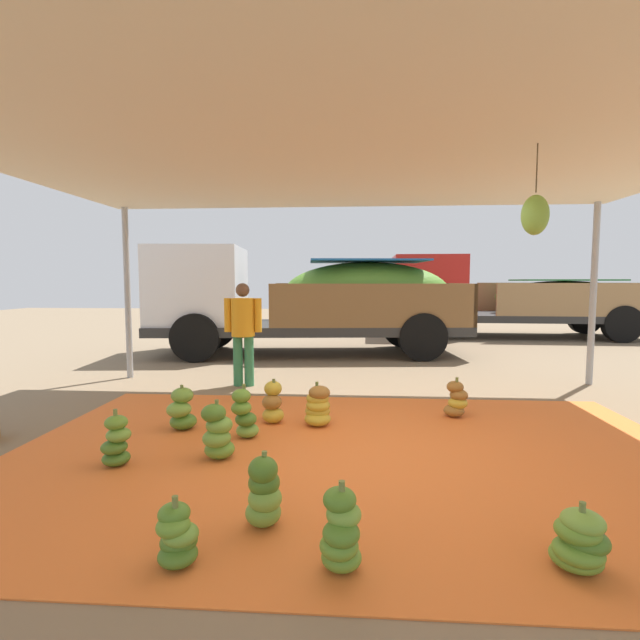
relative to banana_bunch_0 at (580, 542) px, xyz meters
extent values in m
plane|color=#7F6B51|center=(-1.29, 4.69, -0.18)|extent=(40.00, 40.00, 0.00)
cube|color=orange|center=(-1.29, 1.69, -0.17)|extent=(6.60, 4.30, 0.01)
cylinder|color=#9EA0A5|center=(-5.09, 4.99, 1.26)|extent=(0.10, 0.10, 2.88)
cylinder|color=#9EA0A5|center=(2.51, 4.99, 1.26)|extent=(0.10, 0.10, 2.88)
cube|color=beige|center=(-1.29, 1.69, 2.73)|extent=(8.00, 7.00, 0.06)
cylinder|color=#4C422D|center=(0.35, 1.77, 2.49)|extent=(0.01, 0.01, 0.43)
ellipsoid|color=#75A83D|center=(0.35, 1.77, 2.07)|extent=(0.24, 0.24, 0.36)
ellipsoid|color=#60932D|center=(-0.01, 0.02, -0.10)|extent=(0.29, 0.29, 0.13)
ellipsoid|color=#60932D|center=(-0.01, -0.02, -0.04)|extent=(0.39, 0.39, 0.13)
ellipsoid|color=#477523|center=(0.03, 0.00, 0.01)|extent=(0.37, 0.37, 0.13)
ellipsoid|color=#60932D|center=(-0.01, 0.00, 0.07)|extent=(0.31, 0.31, 0.13)
ellipsoid|color=#75A83D|center=(0.01, 0.00, 0.12)|extent=(0.30, 0.30, 0.13)
cylinder|color=olive|center=(0.00, -0.01, 0.18)|extent=(0.04, 0.04, 0.12)
ellipsoid|color=gold|center=(-2.20, 2.61, -0.08)|extent=(0.26, 0.26, 0.18)
ellipsoid|color=#996628|center=(-2.22, 2.62, 0.07)|extent=(0.32, 0.32, 0.18)
ellipsoid|color=gold|center=(-2.21, 2.66, 0.22)|extent=(0.28, 0.28, 0.18)
cylinder|color=olive|center=(-2.20, 2.64, 0.28)|extent=(0.04, 0.04, 0.12)
ellipsoid|color=#477523|center=(-3.40, 1.28, -0.10)|extent=(0.28, 0.28, 0.13)
ellipsoid|color=#477523|center=(-3.40, 1.26, 0.01)|extent=(0.31, 0.31, 0.13)
ellipsoid|color=#6B9E38|center=(-3.36, 1.27, 0.11)|extent=(0.29, 0.29, 0.13)
ellipsoid|color=#60932D|center=(-3.39, 1.28, 0.22)|extent=(0.28, 0.28, 0.13)
cylinder|color=olive|center=(-3.39, 1.28, 0.28)|extent=(0.04, 0.04, 0.12)
ellipsoid|color=#518428|center=(-3.16, 2.31, -0.08)|extent=(0.40, 0.40, 0.17)
ellipsoid|color=#75A83D|center=(-3.19, 2.26, 0.07)|extent=(0.33, 0.33, 0.17)
ellipsoid|color=#6B9E38|center=(-3.16, 2.30, 0.22)|extent=(0.32, 0.32, 0.17)
cylinder|color=olive|center=(-3.16, 2.28, 0.28)|extent=(0.04, 0.04, 0.12)
ellipsoid|color=#6B9E38|center=(-1.89, 0.36, -0.08)|extent=(0.28, 0.28, 0.18)
ellipsoid|color=#75A83D|center=(-1.87, 0.35, 0.03)|extent=(0.23, 0.23, 0.18)
ellipsoid|color=#477523|center=(-1.88, 0.36, 0.13)|extent=(0.27, 0.27, 0.18)
ellipsoid|color=#477523|center=(-1.88, 0.32, 0.23)|extent=(0.28, 0.28, 0.18)
cylinder|color=olive|center=(-1.87, 0.34, 0.29)|extent=(0.04, 0.04, 0.12)
ellipsoid|color=#60932D|center=(-1.35, -0.08, -0.10)|extent=(0.32, 0.32, 0.14)
ellipsoid|color=#60932D|center=(-1.36, -0.12, -0.01)|extent=(0.26, 0.26, 0.14)
ellipsoid|color=#518428|center=(-1.35, -0.14, 0.08)|extent=(0.26, 0.26, 0.14)
ellipsoid|color=#75A83D|center=(-1.34, -0.09, 0.16)|extent=(0.25, 0.25, 0.14)
ellipsoid|color=#518428|center=(-1.36, -0.09, 0.25)|extent=(0.27, 0.27, 0.14)
cylinder|color=olive|center=(-1.35, -0.11, 0.31)|extent=(0.04, 0.04, 0.12)
ellipsoid|color=gold|center=(-1.68, 2.54, -0.09)|extent=(0.32, 0.32, 0.16)
ellipsoid|color=gold|center=(-1.68, 2.59, -0.01)|extent=(0.35, 0.35, 0.16)
ellipsoid|color=gold|center=(-1.68, 2.56, 0.06)|extent=(0.30, 0.30, 0.16)
ellipsoid|color=gold|center=(-1.68, 2.58, 0.14)|extent=(0.35, 0.35, 0.16)
ellipsoid|color=#996628|center=(-1.66, 2.55, 0.21)|extent=(0.30, 0.30, 0.16)
cylinder|color=olive|center=(-1.69, 2.57, 0.27)|extent=(0.04, 0.04, 0.12)
ellipsoid|color=#996628|center=(-0.05, 3.01, -0.09)|extent=(0.33, 0.33, 0.15)
ellipsoid|color=gold|center=(-0.01, 3.01, 0.00)|extent=(0.32, 0.32, 0.15)
ellipsoid|color=#996628|center=(0.00, 3.02, 0.10)|extent=(0.31, 0.31, 0.15)
ellipsoid|color=#996628|center=(-0.04, 3.04, 0.19)|extent=(0.29, 0.29, 0.15)
cylinder|color=olive|center=(-0.02, 3.02, 0.25)|extent=(0.04, 0.04, 0.12)
ellipsoid|color=#75A83D|center=(-2.39, 2.09, -0.09)|extent=(0.26, 0.26, 0.15)
ellipsoid|color=#477523|center=(-2.40, 2.07, 0.03)|extent=(0.29, 0.29, 0.15)
ellipsoid|color=#60932D|center=(-2.44, 2.04, 0.16)|extent=(0.21, 0.21, 0.15)
ellipsoid|color=#60932D|center=(-2.44, 2.04, 0.29)|extent=(0.24, 0.24, 0.15)
cylinder|color=olive|center=(-2.42, 2.07, 0.35)|extent=(0.04, 0.04, 0.12)
ellipsoid|color=#477523|center=(-2.30, -0.11, -0.10)|extent=(0.32, 0.32, 0.12)
ellipsoid|color=#477523|center=(-2.31, -0.07, -0.05)|extent=(0.28, 0.28, 0.12)
ellipsoid|color=#6B9E38|center=(-2.29, -0.09, 0.01)|extent=(0.29, 0.29, 0.12)
ellipsoid|color=#60932D|center=(-2.32, -0.10, 0.06)|extent=(0.27, 0.27, 0.12)
ellipsoid|color=#518428|center=(-2.33, -0.06, 0.12)|extent=(0.24, 0.24, 0.12)
cylinder|color=olive|center=(-2.31, -0.09, 0.18)|extent=(0.04, 0.04, 0.12)
ellipsoid|color=#60932D|center=(-2.52, 1.51, -0.08)|extent=(0.28, 0.28, 0.17)
ellipsoid|color=#6B9E38|center=(-2.53, 1.47, 0.03)|extent=(0.32, 0.32, 0.17)
ellipsoid|color=#6B9E38|center=(-2.51, 1.50, 0.15)|extent=(0.27, 0.27, 0.17)
ellipsoid|color=#477523|center=(-2.56, 1.48, 0.27)|extent=(0.29, 0.29, 0.17)
cylinder|color=olive|center=(-2.54, 1.50, 0.33)|extent=(0.04, 0.04, 0.12)
cube|color=#2D2D2D|center=(-2.26, 7.82, 0.42)|extent=(7.06, 2.86, 0.20)
cube|color=silver|center=(-4.72, 7.58, 1.37)|extent=(2.11, 2.22, 1.70)
cube|color=#232D38|center=(-5.69, 7.49, 1.71)|extent=(0.19, 1.77, 0.75)
cube|color=brown|center=(-0.86, 6.87, 0.97)|extent=(4.25, 0.48, 0.90)
cube|color=brown|center=(-1.06, 9.01, 0.97)|extent=(4.25, 0.48, 0.90)
cube|color=brown|center=(1.13, 8.14, 0.97)|extent=(0.29, 2.22, 0.90)
ellipsoid|color=#518428|center=(-0.96, 7.94, 1.22)|extent=(3.91, 2.21, 1.38)
cube|color=#19569E|center=(-0.96, 7.94, 1.93)|extent=(2.71, 1.92, 0.04)
cylinder|color=black|center=(-4.49, 6.59, 0.32)|extent=(1.02, 0.37, 1.00)
cylinder|color=black|center=(-4.68, 8.60, 0.32)|extent=(1.02, 0.37, 1.00)
cylinder|color=black|center=(0.17, 7.03, 0.32)|extent=(1.02, 0.37, 1.00)
cylinder|color=black|center=(-0.02, 9.04, 0.32)|extent=(1.02, 0.37, 1.00)
cube|color=#2D2D2D|center=(3.55, 11.46, 0.42)|extent=(7.26, 2.57, 0.20)
cube|color=red|center=(0.96, 11.54, 1.37)|extent=(2.08, 2.22, 1.70)
cube|color=#232D38|center=(-0.06, 11.57, 1.71)|extent=(0.08, 1.88, 0.75)
cube|color=#99754C|center=(4.88, 10.28, 0.97)|extent=(4.46, 0.22, 0.90)
cube|color=#99754C|center=(4.95, 12.55, 0.97)|extent=(4.46, 0.22, 0.90)
ellipsoid|color=#518428|center=(4.91, 11.41, 1.00)|extent=(3.98, 2.10, 0.96)
cube|color=#237533|center=(4.91, 11.41, 1.50)|extent=(2.73, 1.87, 0.04)
cylinder|color=black|center=(1.07, 10.46, 0.32)|extent=(1.01, 0.31, 1.00)
cylinder|color=black|center=(1.14, 12.61, 0.32)|extent=(1.01, 0.31, 1.00)
cylinder|color=black|center=(5.96, 10.31, 0.32)|extent=(1.01, 0.31, 1.00)
cylinder|color=black|center=(6.02, 12.45, 0.32)|extent=(1.01, 0.31, 1.00)
cylinder|color=#337A4C|center=(-3.09, 4.51, 0.22)|extent=(0.15, 0.15, 0.79)
cylinder|color=#337A4C|center=(-2.91, 4.51, 0.22)|extent=(0.15, 0.15, 0.79)
cylinder|color=orange|center=(-3.00, 4.51, 0.91)|extent=(0.36, 0.36, 0.59)
cylinder|color=orange|center=(-3.24, 4.51, 0.95)|extent=(0.12, 0.12, 0.53)
cylinder|color=orange|center=(-2.76, 4.51, 0.95)|extent=(0.12, 0.12, 0.53)
sphere|color=brown|center=(-3.00, 4.51, 1.34)|extent=(0.21, 0.21, 0.21)
camera|label=1|loc=(-1.30, -2.61, 1.48)|focal=26.02mm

